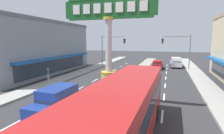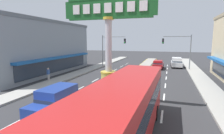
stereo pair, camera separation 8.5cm
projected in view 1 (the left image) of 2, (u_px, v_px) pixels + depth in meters
name	position (u px, v px, depth m)	size (l,w,h in m)	color
median_strip	(135.00, 76.00, 25.90)	(2.22, 52.00, 0.14)	gray
sidewalk_left	(74.00, 74.00, 26.71)	(2.30, 60.00, 0.18)	#9E9B93
sidewalk_right	(204.00, 83.00, 21.32)	(2.30, 60.00, 0.18)	#9E9B93
lane_markings	(133.00, 78.00, 24.64)	(8.96, 52.00, 0.01)	silver
district_sign	(109.00, 51.00, 14.24)	(7.54, 1.32, 8.37)	gold
storefront_left	(38.00, 48.00, 27.70)	(8.04, 20.41, 8.16)	gray
traffic_light_left_side	(110.00, 45.00, 34.52)	(4.86, 0.46, 6.20)	slate
traffic_light_right_side	(179.00, 46.00, 30.87)	(4.86, 0.46, 6.20)	slate
suv_near_right_lane	(57.00, 100.00, 12.52)	(2.06, 4.65, 1.90)	navy
bus_far_right_lane	(125.00, 109.00, 8.50)	(2.85, 11.27, 3.26)	#B21E1E
suv_near_left_lane	(176.00, 62.00, 34.23)	(2.06, 4.65, 1.90)	white
sedan_mid_left_lane	(158.00, 64.00, 32.64)	(1.91, 4.34, 1.53)	maroon
pedestrian_near_kerb	(48.00, 73.00, 22.00)	(0.28, 0.43, 1.62)	#B7B2AD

